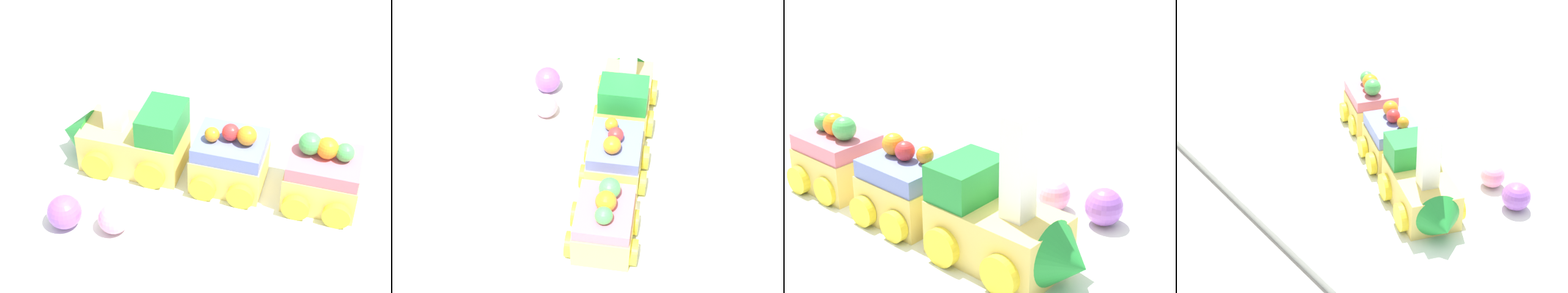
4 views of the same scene
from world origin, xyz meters
The scene contains 7 objects.
ground_plane centered at (0.00, 0.00, 0.00)m, with size 10.00×10.00×0.00m, color gray.
display_board centered at (0.00, 0.00, 0.01)m, with size 0.63×0.37×0.01m, color silver.
cake_train_locomotive centered at (0.07, -0.04, 0.04)m, with size 0.14×0.10×0.12m.
cake_car_blueberry centered at (-0.03, 0.00, 0.04)m, with size 0.09×0.09×0.07m.
cake_car_strawberry centered at (-0.11, 0.03, 0.04)m, with size 0.09×0.09×0.07m.
gumball_pink centered at (0.08, 0.05, 0.03)m, with size 0.03×0.03×0.03m, color pink.
gumball_purple centered at (0.13, 0.04, 0.03)m, with size 0.03×0.03×0.03m, color #9956C6.
Camera 4 is at (0.47, -0.44, 0.46)m, focal length 60.00 mm.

